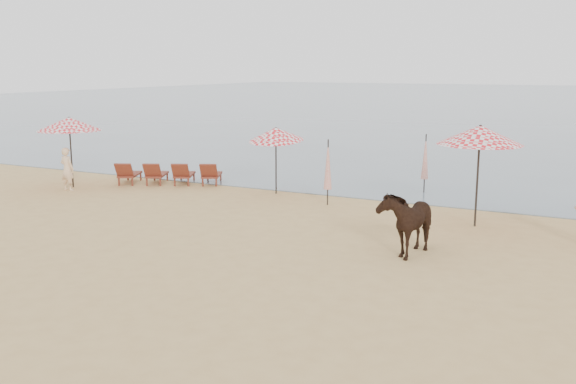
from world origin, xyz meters
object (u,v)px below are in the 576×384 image
at_px(umbrella_open_right, 480,135).
at_px(beachgoer_left, 67,169).
at_px(umbrella_closed_left, 425,157).
at_px(cow, 407,221).
at_px(umbrella_closed_right, 328,165).
at_px(umbrella_open_left_a, 69,124).
at_px(umbrella_open_left_b, 276,134).
at_px(lounger_cluster_left, 169,173).

distance_m(umbrella_open_right, beachgoer_left, 13.90).
bearing_deg(umbrella_closed_left, cow, -78.11).
distance_m(umbrella_closed_right, beachgoer_left, 9.28).
distance_m(umbrella_open_left_a, umbrella_open_left_b, 7.45).
height_order(umbrella_open_left_b, umbrella_closed_left, umbrella_open_left_b).
bearing_deg(umbrella_closed_left, umbrella_open_right, -58.02).
height_order(umbrella_closed_right, beachgoer_left, umbrella_closed_right).
bearing_deg(beachgoer_left, umbrella_open_left_b, -156.41).
bearing_deg(umbrella_open_left_a, lounger_cluster_left, 25.28).
distance_m(umbrella_open_left_a, umbrella_closed_right, 9.55).
distance_m(umbrella_open_left_a, beachgoer_left, 1.65).
bearing_deg(beachgoer_left, umbrella_closed_right, -166.85).
xyz_separation_m(umbrella_open_left_a, umbrella_open_left_b, (7.11, 2.22, -0.23)).
xyz_separation_m(umbrella_open_left_b, cow, (6.03, -4.90, -1.27)).
bearing_deg(umbrella_open_left_a, umbrella_open_left_b, 6.92).
distance_m(umbrella_closed_left, umbrella_closed_right, 3.92).
bearing_deg(umbrella_open_left_b, umbrella_open_right, -9.39).
height_order(umbrella_open_left_b, umbrella_open_right, umbrella_open_right).
xyz_separation_m(umbrella_open_right, beachgoer_left, (-13.74, -1.19, -1.73)).
distance_m(umbrella_open_left_b, beachgoer_left, 7.44).
distance_m(umbrella_closed_left, beachgoer_left, 12.40).
xyz_separation_m(lounger_cluster_left, umbrella_open_left_a, (-2.79, -2.00, 1.87)).
xyz_separation_m(umbrella_open_left_b, umbrella_closed_left, (4.50, 2.36, -0.79)).
relative_size(lounger_cluster_left, umbrella_open_right, 1.44).
xyz_separation_m(cow, beachgoer_left, (-12.81, 2.13, -0.01)).
bearing_deg(cow, umbrella_open_right, 80.39).
bearing_deg(cow, umbrella_closed_right, 139.04).
xyz_separation_m(umbrella_closed_left, beachgoer_left, (-11.28, -5.14, -0.49)).
bearing_deg(beachgoer_left, umbrella_closed_left, -154.20).
xyz_separation_m(lounger_cluster_left, umbrella_open_left_b, (4.32, 0.22, 1.64)).
height_order(umbrella_open_left_a, umbrella_open_right, umbrella_open_right).
relative_size(umbrella_open_right, umbrella_closed_right, 1.34).
xyz_separation_m(umbrella_open_right, cow, (-0.94, -3.31, -1.72)).
bearing_deg(umbrella_open_left_b, cow, -35.66).
bearing_deg(umbrella_open_right, lounger_cluster_left, 150.30).
relative_size(umbrella_open_right, umbrella_closed_left, 1.36).
xyz_separation_m(umbrella_closed_left, umbrella_closed_right, (-2.21, -3.24, 0.02)).
relative_size(umbrella_closed_right, cow, 1.14).
bearing_deg(lounger_cluster_left, umbrella_closed_right, -30.34).
height_order(lounger_cluster_left, umbrella_open_left_a, umbrella_open_left_a).
bearing_deg(umbrella_open_left_a, umbrella_open_right, -7.87).
relative_size(umbrella_closed_left, umbrella_closed_right, 0.98).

